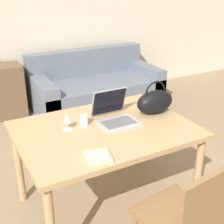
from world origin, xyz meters
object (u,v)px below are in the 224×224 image
object	(u,v)px
couch	(95,89)
laptop	(114,113)
drinking_glass	(84,120)
handbag	(155,102)
chair	(185,216)
wine_glass	(67,119)

from	to	relation	value
couch	laptop	xyz separation A→B (m)	(-0.79, -2.00, 0.55)
drinking_glass	handbag	bearing A→B (deg)	-5.97
chair	couch	size ratio (longest dim) A/B	0.46
chair	couch	world-z (taller)	chair
laptop	chair	bearing A→B (deg)	-89.70
laptop	handbag	xyz separation A→B (m)	(0.38, -0.03, 0.04)
wine_glass	drinking_glass	bearing A→B (deg)	3.53
chair	laptop	xyz separation A→B (m)	(-0.00, 0.91, 0.34)
laptop	handbag	bearing A→B (deg)	-4.77
couch	laptop	size ratio (longest dim) A/B	5.66
couch	chair	bearing A→B (deg)	-105.05
wine_glass	chair	bearing A→B (deg)	-67.06
chair	wine_glass	size ratio (longest dim) A/B	6.63
chair	laptop	size ratio (longest dim) A/B	2.63
couch	wine_glass	world-z (taller)	wine_glass
couch	drinking_glass	bearing A→B (deg)	-117.74
wine_glass	couch	bearing A→B (deg)	59.21
couch	wine_glass	distance (m)	2.37
laptop	handbag	world-z (taller)	handbag
drinking_glass	handbag	world-z (taller)	handbag
laptop	handbag	size ratio (longest dim) A/B	0.96
chair	handbag	distance (m)	1.03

